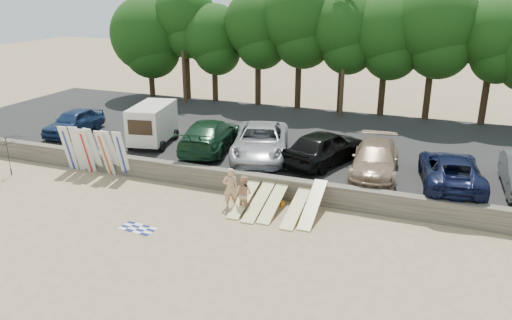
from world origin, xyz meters
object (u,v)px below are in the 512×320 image
Objects in this scene: car_4 at (375,160)px; car_2 at (261,141)px; beach_umbrella at (7,156)px; car_1 at (210,135)px; beachgoer_a at (230,188)px; car_3 at (324,147)px; beachgoer_b at (244,193)px; car_5 at (451,170)px; cooler at (261,197)px; box_trailer at (152,122)px; car_0 at (74,122)px.

car_2 is at bearing 170.97° from car_4.
car_1 is at bearing 32.89° from beach_umbrella.
car_2 is at bearing 25.20° from beach_umbrella.
beach_umbrella is at bearing -31.50° from beachgoer_a.
car_3 is 3.19× the size of beachgoer_b.
car_5 is (12.32, -0.82, -0.10)m from car_1.
beachgoer_a is at bearing 4.56° from beachgoer_b.
car_5 is 8.56m from cooler.
car_4 is (2.61, -0.67, -0.13)m from car_3.
box_trailer reaches higher than car_0.
box_trailer is at bearing 45.50° from beach_umbrella.
car_0 is 14.09m from cooler.
beach_umbrella is (-5.26, -5.35, -0.89)m from box_trailer.
beachgoer_a is 4.84× the size of cooler.
car_0 is at bearing 167.47° from box_trailer.
beachgoer_b is (1.14, -5.09, -0.72)m from car_2.
car_5 is 3.32× the size of beachgoer_b.
beachgoer_a is at bearing 2.40° from beach_umbrella.
cooler is (-7.86, -3.13, -1.29)m from car_5.
car_1 is 1.12× the size of car_4.
car_5 reaches higher than beachgoer_b.
car_4 is 3.37m from car_5.
car_2 is 4.33m from cooler.
box_trailer reaches higher than car_2.
box_trailer is 3.46m from car_1.
beachgoer_a is (6.87, -4.84, -1.05)m from box_trailer.
cooler is at bearing -17.48° from car_0.
car_0 is at bearing -8.71° from car_1.
car_1 is (3.43, 0.27, -0.42)m from box_trailer.
car_4 is at bearing -12.93° from box_trailer.
car_1 is 0.97× the size of car_2.
cooler is at bearing 14.31° from car_5.
car_5 reaches higher than beachgoer_a.
beachgoer_a is at bearing -23.39° from car_0.
beachgoer_b is (0.68, -0.11, -0.11)m from beachgoer_a.
car_0 is at bearing 21.09° from car_3.
car_0 is at bearing 163.71° from car_2.
beach_umbrella is at bearing 41.04° from car_3.
beach_umbrella reaches higher than beachgoer_a.
car_3 is 2.16× the size of beach_umbrella.
car_4 is (8.96, -0.63, -0.09)m from car_1.
beachgoer_b is at bearing 20.79° from car_5.
car_3 is (9.78, 0.30, -0.39)m from box_trailer.
car_3 is 2.70m from car_4.
car_1 is 2.98m from car_2.
car_2 reaches higher than car_4.
car_4 is 0.96× the size of car_5.
car_0 is 18.01m from car_4.
car_1 is 10.35m from beach_umbrella.
beach_umbrella is (-12.81, -0.40, 0.27)m from beachgoer_b.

